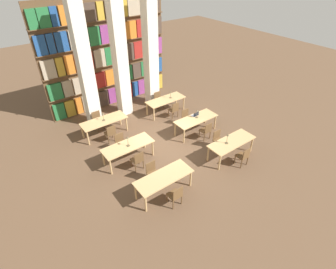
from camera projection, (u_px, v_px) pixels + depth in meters
ground_plane at (165, 145)px, 11.72m from camera, size 40.00×40.00×0.00m
bookshelf_bank at (108, 57)px, 13.44m from camera, size 6.77×0.35×5.50m
pillar_left at (84, 65)px, 11.49m from camera, size 0.59×0.59×6.00m
pillar_center at (120, 57)px, 12.34m from camera, size 0.59×0.59×6.00m
pillar_right at (150, 50)px, 13.18m from camera, size 0.59×0.59×6.00m
reading_table_0 at (164, 178)px, 9.04m from camera, size 2.09×0.80×0.77m
chair_0 at (176, 195)px, 8.71m from camera, size 0.42×0.40×0.87m
chair_1 at (153, 172)px, 9.61m from camera, size 0.42×0.40×0.87m
reading_table_1 at (231, 143)px, 10.70m from camera, size 2.09×0.80×0.77m
chair_2 at (243, 156)px, 10.36m from camera, size 0.42×0.40×0.87m
chair_3 at (218, 139)px, 11.26m from camera, size 0.42×0.40×0.87m
desk_lamp_0 at (227, 137)px, 10.37m from camera, size 0.14×0.14×0.45m
reading_table_2 at (128, 147)px, 10.49m from camera, size 2.09×0.80×0.77m
chair_4 at (138, 160)px, 10.17m from camera, size 0.42×0.40×0.87m
chair_5 at (121, 143)px, 11.07m from camera, size 0.42×0.40×0.87m
desk_lamp_1 at (128, 140)px, 10.23m from camera, size 0.14×0.14×0.45m
reading_table_3 at (196, 120)px, 12.14m from camera, size 2.09×0.80×0.77m
chair_6 at (206, 130)px, 11.82m from camera, size 0.42×0.40×0.87m
chair_7 at (187, 118)px, 12.72m from camera, size 0.42×0.40×0.87m
desk_lamp_2 at (197, 112)px, 12.00m from camera, size 0.14×0.14×0.40m
laptop at (195, 115)px, 12.26m from camera, size 0.32×0.22×0.21m
reading_table_4 at (104, 122)px, 12.01m from camera, size 2.09×0.80×0.77m
chair_8 at (111, 133)px, 11.66m from camera, size 0.42×0.40×0.87m
chair_9 at (98, 120)px, 12.56m from camera, size 0.42×0.40×0.87m
desk_lamp_3 at (103, 115)px, 11.81m from camera, size 0.14×0.14×0.39m
reading_table_5 at (166, 101)px, 13.67m from camera, size 2.09×0.80×0.77m
chair_10 at (174, 110)px, 13.36m from camera, size 0.42×0.40×0.87m
chair_11 at (159, 99)px, 14.26m from camera, size 0.42×0.40×0.87m
desk_lamp_4 at (171, 93)px, 13.61m from camera, size 0.14×0.14×0.40m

